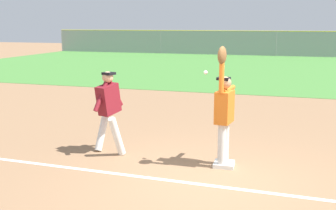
# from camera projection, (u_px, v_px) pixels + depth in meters

# --- Properties ---
(ground_plane) EXTENTS (84.91, 84.91, 0.00)m
(ground_plane) POSITION_uv_depth(u_px,v_px,m) (209.00, 181.00, 7.01)
(ground_plane) COLOR #936D4C
(outfield_grass) EXTENTS (40.03, 19.48, 0.01)m
(outfield_grass) POSITION_uv_depth(u_px,v_px,m) (269.00, 68.00, 24.40)
(outfield_grass) COLOR #478438
(outfield_grass) RESTS_ON ground_plane
(chalk_foul_line) EXTENTS (12.00, 0.42, 0.01)m
(chalk_foul_line) POSITION_uv_depth(u_px,v_px,m) (15.00, 161.00, 8.01)
(chalk_foul_line) COLOR white
(chalk_foul_line) RESTS_ON ground_plane
(first_base) EXTENTS (0.39, 0.39, 0.08)m
(first_base) POSITION_uv_depth(u_px,v_px,m) (224.00, 164.00, 7.71)
(first_base) COLOR white
(first_base) RESTS_ON ground_plane
(fielder) EXTENTS (0.32, 0.90, 2.28)m
(fielder) POSITION_uv_depth(u_px,v_px,m) (224.00, 109.00, 7.49)
(fielder) COLOR silver
(fielder) RESTS_ON ground_plane
(runner) EXTENTS (0.76, 0.83, 1.72)m
(runner) POSITION_uv_depth(u_px,v_px,m) (109.00, 107.00, 8.31)
(runner) COLOR white
(runner) RESTS_ON ground_plane
(baseball) EXTENTS (0.07, 0.07, 0.07)m
(baseball) POSITION_uv_depth(u_px,v_px,m) (206.00, 72.00, 7.44)
(baseball) COLOR white
(outfield_fence) EXTENTS (40.11, 0.08, 2.06)m
(outfield_fence) POSITION_uv_depth(u_px,v_px,m) (276.00, 43.00, 33.33)
(outfield_fence) COLOR #93999E
(outfield_fence) RESTS_ON ground_plane
(parked_car_silver) EXTENTS (4.54, 2.41, 1.25)m
(parked_car_silver) POSITION_uv_depth(u_px,v_px,m) (237.00, 45.00, 38.13)
(parked_car_silver) COLOR #B7B7BC
(parked_car_silver) RESTS_ON ground_plane
(parked_car_blue) EXTENTS (4.52, 2.36, 1.25)m
(parked_car_blue) POSITION_uv_depth(u_px,v_px,m) (288.00, 45.00, 37.39)
(parked_car_blue) COLOR #23389E
(parked_car_blue) RESTS_ON ground_plane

